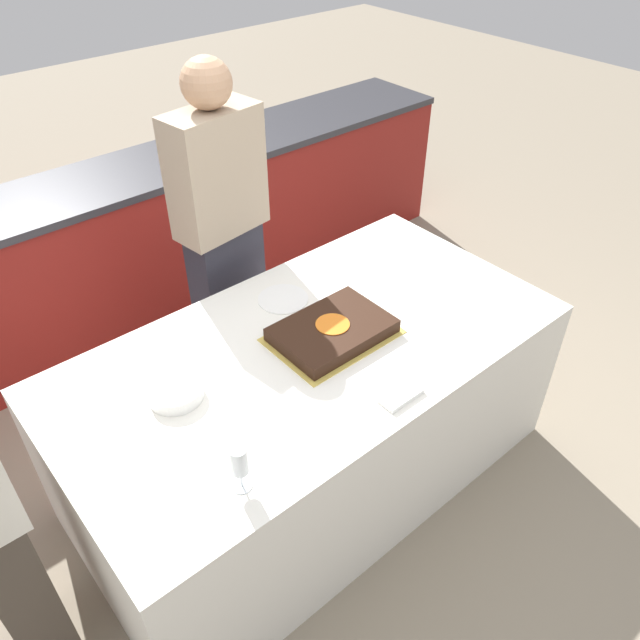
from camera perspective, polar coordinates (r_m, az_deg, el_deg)
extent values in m
plane|color=gray|center=(3.01, -0.77, -13.52)|extent=(14.00, 14.00, 0.00)
cube|color=maroon|center=(3.80, -16.63, 6.06)|extent=(4.40, 0.55, 0.88)
cube|color=#2D2D33|center=(3.59, -17.97, 12.26)|extent=(4.40, 0.58, 0.04)
cube|color=white|center=(2.72, -0.84, -8.49)|extent=(2.03, 1.07, 0.77)
cube|color=gold|center=(2.49, 1.14, -1.46)|extent=(0.49, 0.35, 0.00)
cube|color=black|center=(2.48, 1.15, -0.93)|extent=(0.45, 0.31, 0.06)
cylinder|color=orange|center=(2.46, 1.16, -0.38)|extent=(0.14, 0.14, 0.00)
cylinder|color=white|center=(2.29, -13.07, -6.40)|extent=(0.20, 0.20, 0.05)
cylinder|color=white|center=(2.01, -7.13, -14.81)|extent=(0.06, 0.06, 0.00)
cylinder|color=white|center=(1.98, -7.22, -14.16)|extent=(0.01, 0.01, 0.07)
cylinder|color=white|center=(1.91, -7.42, -12.60)|extent=(0.06, 0.06, 0.10)
cylinder|color=white|center=(2.69, -3.39, 1.93)|extent=(0.22, 0.22, 0.00)
cube|color=white|center=(2.26, 7.38, -6.81)|extent=(0.16, 0.08, 0.02)
cube|color=#282833|center=(3.18, -8.11, 0.99)|extent=(0.37, 0.21, 0.92)
cube|color=tan|center=(2.80, -9.47, 13.11)|extent=(0.44, 0.25, 0.55)
sphere|color=tan|center=(2.66, -10.36, 20.55)|extent=(0.21, 0.21, 0.21)
cube|color=#4C4238|center=(2.42, -25.76, -20.86)|extent=(0.16, 0.33, 0.87)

